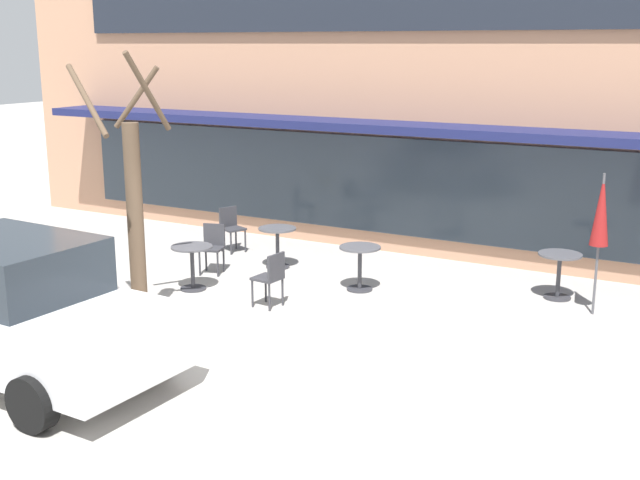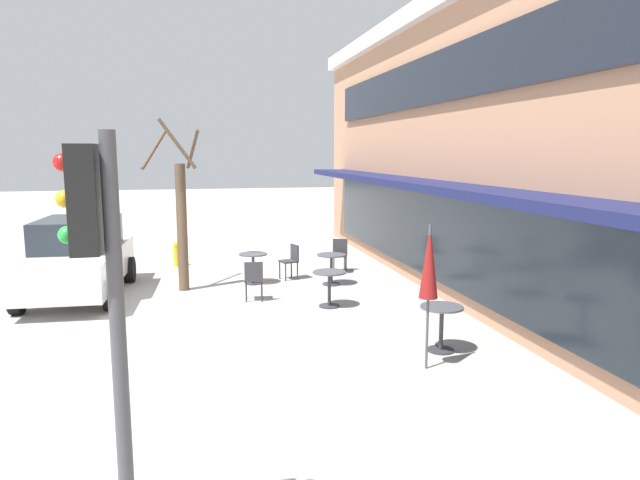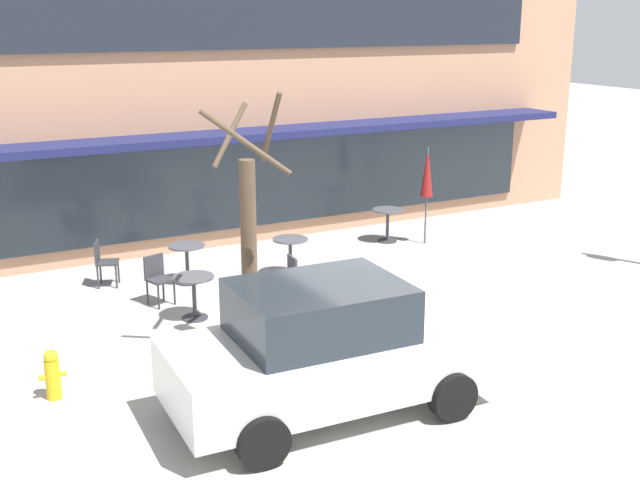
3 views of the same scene
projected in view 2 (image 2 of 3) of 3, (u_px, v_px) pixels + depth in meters
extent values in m
plane|color=#ADA8A0|center=(163.00, 314.00, 11.49)|extent=(80.00, 80.00, 0.00)
cube|color=tan|center=(606.00, 147.00, 13.11)|extent=(19.93, 8.00, 6.73)
cube|color=#191E4C|center=(420.00, 184.00, 12.26)|extent=(16.94, 1.10, 0.16)
cube|color=#1E232D|center=(445.00, 75.00, 12.02)|extent=(15.95, 0.10, 1.10)
cube|color=#2D3842|center=(440.00, 239.00, 12.55)|extent=(15.95, 0.10, 1.90)
cylinder|color=#333338|center=(331.00, 284.00, 14.07)|extent=(0.44, 0.44, 0.03)
cylinder|color=#333338|center=(331.00, 270.00, 14.02)|extent=(0.07, 0.07, 0.70)
cylinder|color=#4C4C51|center=(331.00, 255.00, 13.96)|extent=(0.70, 0.70, 0.03)
cylinder|color=#333338|center=(329.00, 306.00, 12.07)|extent=(0.44, 0.44, 0.03)
cylinder|color=#333338|center=(329.00, 289.00, 12.02)|extent=(0.07, 0.07, 0.70)
cylinder|color=#4C4C51|center=(329.00, 272.00, 11.96)|extent=(0.70, 0.70, 0.03)
cylinder|color=#333338|center=(441.00, 350.00, 9.38)|extent=(0.44, 0.44, 0.03)
cylinder|color=#333338|center=(441.00, 329.00, 9.32)|extent=(0.07, 0.07, 0.70)
cylinder|color=#4C4C51|center=(442.00, 307.00, 9.27)|extent=(0.70, 0.70, 0.03)
cylinder|color=#333338|center=(254.00, 283.00, 14.19)|extent=(0.44, 0.44, 0.03)
cylinder|color=#333338|center=(253.00, 269.00, 14.13)|extent=(0.07, 0.07, 0.70)
cylinder|color=#4C4C51|center=(253.00, 254.00, 14.07)|extent=(0.70, 0.70, 0.03)
cylinder|color=#4C4C51|center=(428.00, 298.00, 8.46)|extent=(0.04, 0.04, 2.20)
cone|color=maroon|center=(429.00, 261.00, 8.37)|extent=(0.28, 0.28, 1.10)
cylinder|color=#333338|center=(286.00, 273.00, 14.41)|extent=(0.04, 0.04, 0.45)
cylinder|color=#333338|center=(280.00, 270.00, 14.70)|extent=(0.04, 0.04, 0.45)
cylinder|color=#333338|center=(297.00, 271.00, 14.58)|extent=(0.04, 0.04, 0.45)
cylinder|color=#333338|center=(291.00, 269.00, 14.87)|extent=(0.04, 0.04, 0.45)
cube|color=#333338|center=(288.00, 261.00, 14.60)|extent=(0.50, 0.50, 0.04)
cube|color=#333338|center=(295.00, 252.00, 14.66)|extent=(0.39, 0.16, 0.40)
cylinder|color=#333338|center=(345.00, 265.00, 15.31)|extent=(0.04, 0.04, 0.45)
cylinder|color=#333338|center=(332.00, 265.00, 15.36)|extent=(0.04, 0.04, 0.45)
cylinder|color=#333338|center=(346.00, 263.00, 15.64)|extent=(0.04, 0.04, 0.45)
cylinder|color=#333338|center=(334.00, 263.00, 15.69)|extent=(0.04, 0.04, 0.45)
cube|color=#333338|center=(339.00, 255.00, 15.46)|extent=(0.52, 0.52, 0.04)
cube|color=#333338|center=(340.00, 246.00, 15.61)|extent=(0.19, 0.39, 0.40)
cylinder|color=#333338|center=(246.00, 288.00, 12.72)|extent=(0.04, 0.04, 0.45)
cylinder|color=#333338|center=(262.00, 288.00, 12.76)|extent=(0.04, 0.04, 0.45)
cylinder|color=#333338|center=(246.00, 292.00, 12.39)|extent=(0.04, 0.04, 0.45)
cylinder|color=#333338|center=(262.00, 292.00, 12.43)|extent=(0.04, 0.04, 0.45)
cube|color=#333338|center=(254.00, 279.00, 12.54)|extent=(0.44, 0.44, 0.04)
cube|color=#333338|center=(254.00, 271.00, 12.33)|extent=(0.08, 0.40, 0.40)
cube|color=silver|center=(78.00, 266.00, 12.82)|extent=(4.28, 1.99, 0.76)
cube|color=#232B33|center=(78.00, 234.00, 12.86)|extent=(2.17, 1.70, 0.68)
cylinder|color=black|center=(110.00, 295.00, 11.76)|extent=(0.65, 0.25, 0.64)
cylinder|color=black|center=(17.00, 299.00, 11.46)|extent=(0.65, 0.25, 0.64)
cylinder|color=black|center=(130.00, 270.00, 14.30)|extent=(0.65, 0.25, 0.64)
cylinder|color=black|center=(54.00, 272.00, 14.00)|extent=(0.65, 0.25, 0.64)
cylinder|color=brown|center=(182.00, 228.00, 13.30)|extent=(0.24, 0.24, 2.98)
cylinder|color=brown|center=(177.00, 144.00, 12.63)|extent=(0.14, 0.83, 1.13)
cylinder|color=brown|center=(193.00, 149.00, 13.21)|extent=(0.70, 0.35, 0.91)
cylinder|color=brown|center=(155.00, 149.00, 13.14)|extent=(1.18, 0.58, 0.95)
cylinder|color=#47474C|center=(119.00, 357.00, 4.32)|extent=(0.12, 0.12, 3.40)
cube|color=black|center=(84.00, 200.00, 4.10)|extent=(0.26, 0.20, 0.80)
sphere|color=red|center=(62.00, 162.00, 4.03)|extent=(0.13, 0.13, 0.13)
sphere|color=gold|center=(65.00, 199.00, 4.07)|extent=(0.13, 0.13, 0.13)
sphere|color=green|center=(67.00, 235.00, 4.11)|extent=(0.13, 0.13, 0.13)
cylinder|color=gold|center=(177.00, 257.00, 16.34)|extent=(0.20, 0.20, 0.55)
sphere|color=gold|center=(177.00, 245.00, 16.28)|extent=(0.19, 0.19, 0.19)
cylinder|color=gold|center=(177.00, 254.00, 16.45)|extent=(0.10, 0.07, 0.07)
cylinder|color=gold|center=(177.00, 255.00, 16.20)|extent=(0.10, 0.07, 0.07)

